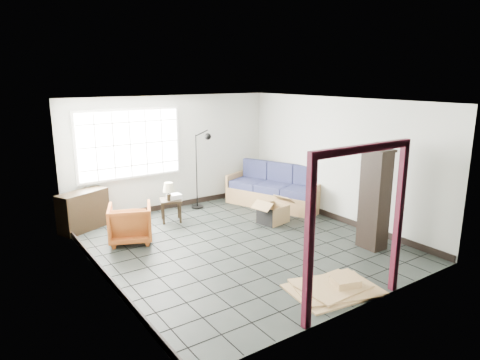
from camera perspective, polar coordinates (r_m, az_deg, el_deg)
ground at (r=8.00m, az=-0.10°, el=-8.45°), size 5.50×5.50×0.00m
room_shell at (r=7.55m, az=-0.23°, el=3.50°), size 5.02×5.52×2.61m
window_panel at (r=9.48m, az=-14.51°, el=4.67°), size 2.32×0.08×1.52m
doorway_trim at (r=5.64m, az=15.60°, el=-3.68°), size 1.80×0.08×2.20m
futon_sofa at (r=10.20m, az=4.84°, el=-1.43°), size 1.62×2.42×1.00m
armchair at (r=8.23m, az=-14.44°, el=-5.35°), size 0.98×0.95×0.79m
side_table at (r=9.19m, az=-9.21°, el=-3.05°), size 0.56×0.56×0.48m
table_lamp at (r=9.01m, az=-9.49°, el=-1.07°), size 0.25×0.25×0.39m
projector at (r=9.16m, az=-8.77°, el=-2.20°), size 0.29×0.22×0.10m
floor_lamp at (r=9.87m, az=-5.06°, el=1.75°), size 0.48×0.49×1.84m
console_shelf at (r=9.14m, az=-20.17°, el=-3.85°), size 1.08×0.78×0.79m
tall_shelf at (r=7.90m, az=17.52°, el=-2.37°), size 0.39×0.50×1.80m
pot at (r=7.61m, az=18.07°, el=4.32°), size 0.21×0.21×0.12m
open_box at (r=9.07m, az=4.44°, el=-4.51°), size 0.99×0.61×0.52m
cardboard_pile at (r=6.51m, az=12.59°, el=-13.79°), size 1.39×1.15×0.19m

